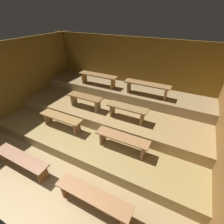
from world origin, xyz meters
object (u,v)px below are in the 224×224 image
(bench_floor_right, at_px, (93,197))
(bench_upper_left, at_px, (98,77))
(bench_middle_right, at_px, (127,110))
(bench_floor_left, at_px, (21,160))
(bench_upper_right, at_px, (147,86))
(bench_lower_left, at_px, (61,119))
(bench_lower_right, at_px, (122,140))
(bench_middle_left, at_px, (85,99))

(bench_floor_right, xyz_separation_m, bench_upper_left, (-1.87, 3.33, 0.91))
(bench_middle_right, bearing_deg, bench_floor_left, -126.91)
(bench_middle_right, bearing_deg, bench_floor_right, -82.73)
(bench_floor_left, distance_m, bench_upper_right, 3.92)
(bench_floor_left, distance_m, bench_upper_left, 3.45)
(bench_upper_left, bearing_deg, bench_middle_right, -34.82)
(bench_lower_left, bearing_deg, bench_upper_right, 46.91)
(bench_middle_right, height_order, bench_upper_left, bench_upper_left)
(bench_floor_left, bearing_deg, bench_floor_right, 0.00)
(bench_floor_right, bearing_deg, bench_upper_right, 91.57)
(bench_lower_right, distance_m, bench_middle_left, 1.87)
(bench_floor_right, bearing_deg, bench_floor_left, 180.00)
(bench_floor_right, bearing_deg, bench_middle_left, 126.91)
(bench_floor_left, bearing_deg, bench_middle_right, 53.09)
(bench_lower_right, bearing_deg, bench_floor_left, -144.50)
(bench_lower_left, height_order, bench_upper_left, bench_upper_left)
(bench_floor_left, height_order, bench_lower_left, bench_lower_left)
(bench_lower_right, bearing_deg, bench_middle_left, 152.38)
(bench_middle_left, bearing_deg, bench_lower_right, -27.62)
(bench_floor_right, height_order, bench_middle_left, bench_middle_left)
(bench_floor_right, distance_m, bench_upper_right, 3.45)
(bench_floor_right, distance_m, bench_middle_right, 2.32)
(bench_lower_right, relative_size, bench_upper_right, 0.92)
(bench_floor_left, xyz_separation_m, bench_lower_right, (1.92, 1.37, 0.30))
(bench_upper_left, bearing_deg, bench_middle_left, -80.06)
(bench_floor_right, height_order, bench_lower_left, bench_lower_left)
(bench_lower_right, bearing_deg, bench_lower_left, 180.00)
(bench_floor_left, distance_m, bench_middle_left, 2.32)
(bench_middle_left, relative_size, bench_upper_right, 0.79)
(bench_upper_left, relative_size, bench_upper_right, 1.00)
(bench_middle_right, distance_m, bench_upper_right, 1.16)
(bench_floor_left, relative_size, bench_upper_left, 1.07)
(bench_lower_left, relative_size, bench_upper_right, 0.92)
(bench_middle_right, bearing_deg, bench_upper_right, 80.06)
(bench_floor_left, distance_m, bench_floor_right, 1.96)
(bench_lower_left, relative_size, bench_middle_left, 1.16)
(bench_floor_left, bearing_deg, bench_upper_left, 88.43)
(bench_middle_right, bearing_deg, bench_lower_left, -152.38)
(bench_middle_left, height_order, bench_middle_right, same)
(bench_lower_left, bearing_deg, bench_upper_left, 88.36)
(bench_lower_right, bearing_deg, bench_upper_right, 91.64)
(bench_floor_right, relative_size, bench_middle_right, 1.34)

